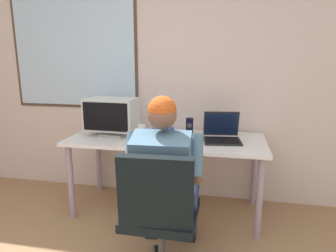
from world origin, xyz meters
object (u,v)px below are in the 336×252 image
Objects in this scene: wine_glass at (142,130)px; coffee_mug at (157,138)px; crt_monitor at (112,114)px; person_seated at (165,177)px; book_stack at (164,132)px; office_chair at (159,209)px; laptop at (222,133)px; desk at (166,146)px; desk_speaker at (190,127)px; cd_case at (184,143)px.

wine_glass is 0.16m from coffee_mug.
wine_glass is (0.35, -0.17, -0.10)m from crt_monitor.
book_stack is (-0.18, 0.79, 0.13)m from person_seated.
crt_monitor is 0.52m from book_stack.
laptop is at bearing 70.36° from office_chair.
desk is at bearing -176.59° from laptop.
person_seated is at bearing 92.66° from office_chair.
person_seated is 0.85m from laptop.
cd_case is (-0.01, -0.30, -0.08)m from desk_speaker.
book_stack is (-0.55, 0.04, -0.02)m from laptop.
desk_speaker is (0.20, 0.13, 0.16)m from desk.
book_stack is at bearing 89.65° from coffee_mug.
cd_case is at bearing -148.41° from laptop.
desk_speaker is 1.17× the size of cd_case.
book_stack is 0.26m from coffee_mug.
office_chair is 0.27m from person_seated.
cd_case is at bearing -41.52° from desk.
book_stack is (0.14, 0.24, -0.07)m from wine_glass.
desk is at bearing 77.40° from coffee_mug.
office_chair is at bearing -79.27° from book_stack.
office_chair reaches higher than cd_case.
office_chair is at bearing -54.44° from crt_monitor.
office_chair is at bearing -92.41° from desk_speaker.
office_chair is at bearing -75.62° from coffee_mug.
laptop is 4.05× the size of coffee_mug.
person_seated is (0.14, -0.72, -0.01)m from desk.
desk is 0.24m from coffee_mug.
laptop is 2.17× the size of desk_speaker.
desk is 0.27m from cd_case.
office_chair is at bearing -87.34° from person_seated.
desk_speaker is (0.39, 0.31, -0.02)m from wine_glass.
crt_monitor is 2.89× the size of desk_speaker.
wine_glass is 0.29m from book_stack.
desk is 0.74m from person_seated.
person_seated is at bearing -94.81° from cd_case.
office_chair is 1.10m from laptop.
office_chair is 2.57× the size of laptop.
book_stack is at bearing -164.88° from desk_speaker.
crt_monitor is 3.08× the size of wine_glass.
laptop is (0.37, 0.75, 0.15)m from person_seated.
desk_speaker is (0.06, 0.86, 0.17)m from person_seated.
laptop reaches higher than coffee_mug.
cd_case is at bearing -92.11° from desk_speaker.
laptop is at bearing 3.41° from desk.
crt_monitor reaches higher than coffee_mug.
desk_speaker is 0.85× the size of book_stack.
cd_case reaches higher than desk.
crt_monitor is 3.37× the size of cd_case.
office_chair is 5.95× the size of wine_glass.
crt_monitor is at bearing -178.02° from laptop.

